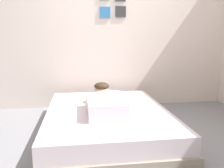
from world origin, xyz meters
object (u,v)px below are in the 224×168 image
person_lying (105,101)px  cell_phone (90,111)px  coffee_cup (114,96)px  pillow (110,95)px  bed (107,120)px

person_lying → cell_phone: (-0.18, -0.03, -0.10)m
coffee_cup → pillow: bearing=158.4°
person_lying → coffee_cup: bearing=69.9°
pillow → bed: bearing=-101.3°
person_lying → cell_phone: 0.21m
bed → person_lying: person_lying is taller
coffee_cup → cell_phone: bearing=-124.0°
bed → cell_phone: size_ratio=13.99×
pillow → coffee_cup: (0.06, -0.02, -0.02)m
pillow → person_lying: (-0.13, -0.54, 0.05)m
pillow → coffee_cup: pillow is taller
pillow → coffee_cup: bearing=-21.6°
person_lying → cell_phone: bearing=-171.9°
coffee_cup → cell_phone: (-0.37, -0.54, -0.03)m
coffee_cup → cell_phone: coffee_cup is taller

